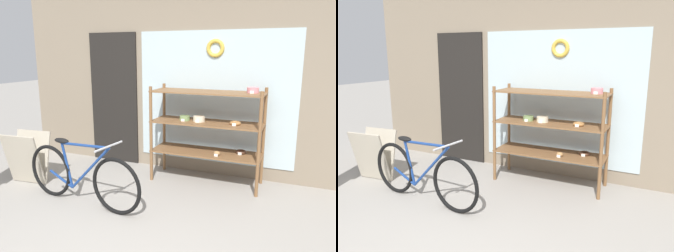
{
  "view_description": "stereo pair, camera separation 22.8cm",
  "coord_description": "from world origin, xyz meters",
  "views": [
    {
      "loc": [
        1.37,
        -2.06,
        1.8
      ],
      "look_at": [
        0.1,
        1.03,
        1.04
      ],
      "focal_mm": 35.0,
      "sensor_mm": 36.0,
      "label": 1
    },
    {
      "loc": [
        1.58,
        -1.97,
        1.8
      ],
      "look_at": [
        0.1,
        1.03,
        1.04
      ],
      "focal_mm": 35.0,
      "sensor_mm": 36.0,
      "label": 2
    }
  ],
  "objects": [
    {
      "name": "storefront_facade",
      "position": [
        -0.04,
        2.57,
        1.55
      ],
      "size": [
        6.14,
        0.13,
        3.17
      ],
      "color": "gray",
      "rests_on": "ground_plane"
    },
    {
      "name": "display_case",
      "position": [
        0.22,
        2.18,
        0.83
      ],
      "size": [
        1.51,
        0.51,
        1.36
      ],
      "color": "brown",
      "rests_on": "ground_plane"
    },
    {
      "name": "bicycle",
      "position": [
        -0.99,
        0.93,
        0.36
      ],
      "size": [
        1.7,
        0.46,
        0.8
      ],
      "rotation": [
        0.0,
        0.0,
        -0.11
      ],
      "color": "black",
      "rests_on": "ground_plane"
    },
    {
      "name": "sandwich_board",
      "position": [
        -2.09,
        1.21,
        0.36
      ],
      "size": [
        0.58,
        0.43,
        0.71
      ],
      "rotation": [
        0.0,
        0.0,
        0.09
      ],
      "color": "#B2A893",
      "rests_on": "ground_plane"
    }
  ]
}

